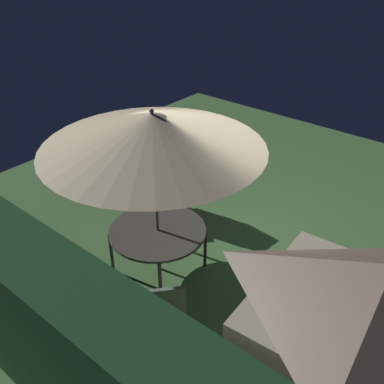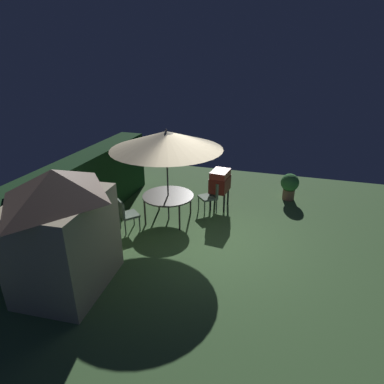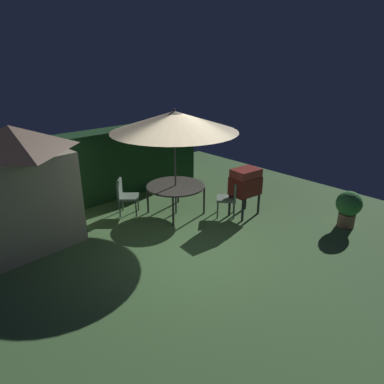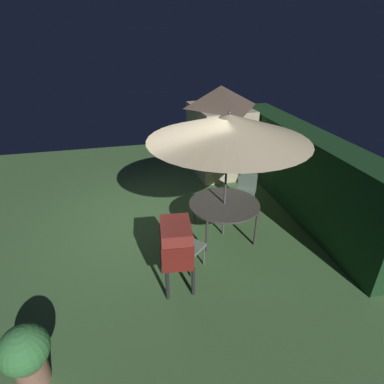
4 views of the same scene
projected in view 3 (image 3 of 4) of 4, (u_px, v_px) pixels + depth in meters
ground_plane at (190, 242)px, 7.38m from camera, size 11.00×11.00×0.00m
hedge_backdrop at (104, 165)px, 9.44m from camera, size 5.99×0.77×1.89m
garden_shed at (19, 187)px, 6.85m from camera, size 2.11×1.69×2.52m
patio_table at (176, 187)px, 8.51m from camera, size 1.44×1.44×0.75m
patio_umbrella at (174, 121)px, 7.92m from camera, size 3.00×3.00×2.62m
bbq_grill at (245, 183)px, 8.38m from camera, size 0.75×0.57×1.20m
chair_near_shed at (230, 196)px, 8.46m from camera, size 0.65×0.65×0.90m
chair_far_side at (125, 194)px, 8.56m from camera, size 0.65×0.65×0.90m
potted_plant_by_shed at (348, 207)px, 7.89m from camera, size 0.58×0.58×0.87m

